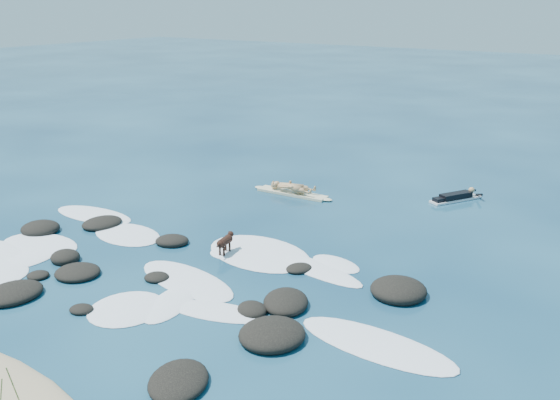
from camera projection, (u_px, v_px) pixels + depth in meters
The scene contains 6 objects.
ground at pixel (206, 266), 17.93m from camera, with size 160.00×160.00×0.00m, color #0A2642.
reef_rocks at pixel (181, 284), 16.57m from camera, with size 13.26×8.03×0.54m.
breaking_foam at pixel (166, 264), 18.07m from camera, with size 15.82×7.63×0.12m.
standing_surfer_rig at pixel (292, 175), 24.20m from camera, with size 3.50×0.72×1.99m.
paddling_surfer_rig at pixel (456, 197), 23.70m from camera, with size 1.64×2.27×0.42m.
dog at pixel (225, 241), 18.62m from camera, with size 0.37×1.03×0.65m.
Camera 1 is at (10.93, -12.49, 7.36)m, focal length 40.00 mm.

